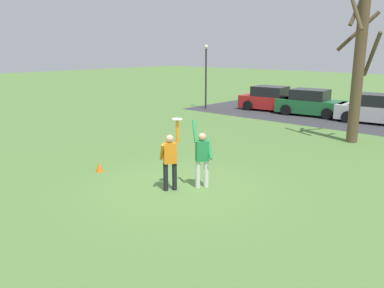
% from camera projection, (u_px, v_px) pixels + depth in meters
% --- Properties ---
extents(ground_plane, '(120.00, 120.00, 0.00)m').
position_uv_depth(ground_plane, '(180.00, 187.00, 11.79)').
color(ground_plane, '#567F3D').
extents(person_catcher, '(0.53, 0.59, 2.08)m').
position_uv_depth(person_catcher, '(170.00, 158.00, 11.33)').
color(person_catcher, black).
rests_on(person_catcher, ground_plane).
extents(person_defender, '(0.62, 0.66, 2.04)m').
position_uv_depth(person_defender, '(202.00, 155.00, 11.57)').
color(person_defender, silver).
rests_on(person_defender, ground_plane).
extents(frisbee_disc, '(0.29, 0.29, 0.02)m').
position_uv_depth(frisbee_disc, '(177.00, 119.00, 11.12)').
color(frisbee_disc, white).
rests_on(frisbee_disc, person_catcher).
extents(parked_car_red, '(4.26, 2.36, 1.59)m').
position_uv_depth(parked_car_red, '(271.00, 99.00, 26.23)').
color(parked_car_red, red).
rests_on(parked_car_red, ground_plane).
extents(parked_car_green, '(4.26, 2.36, 1.59)m').
position_uv_depth(parked_car_green, '(311.00, 103.00, 24.34)').
color(parked_car_green, '#1E6633').
rests_on(parked_car_green, ground_plane).
extents(parked_car_silver, '(4.26, 2.36, 1.59)m').
position_uv_depth(parked_car_silver, '(376.00, 110.00, 21.81)').
color(parked_car_silver, '#BCBCC1').
rests_on(parked_car_silver, ground_plane).
extents(parking_strip, '(22.60, 6.40, 0.01)m').
position_uv_depth(parking_strip, '(369.00, 123.00, 21.99)').
color(parking_strip, '#38383D').
rests_on(parking_strip, ground_plane).
extents(bare_tree_tall, '(2.02, 1.98, 6.68)m').
position_uv_depth(bare_tree_tall, '(358.00, 67.00, 16.78)').
color(bare_tree_tall, brown).
rests_on(bare_tree_tall, ground_plane).
extents(lamppost_by_lot, '(0.28, 0.28, 4.26)m').
position_uv_depth(lamppost_by_lot, '(206.00, 70.00, 26.56)').
color(lamppost_by_lot, '#2D2D33').
rests_on(lamppost_by_lot, ground_plane).
extents(field_cone_orange, '(0.26, 0.26, 0.32)m').
position_uv_depth(field_cone_orange, '(99.00, 167.00, 13.24)').
color(field_cone_orange, orange).
rests_on(field_cone_orange, ground_plane).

